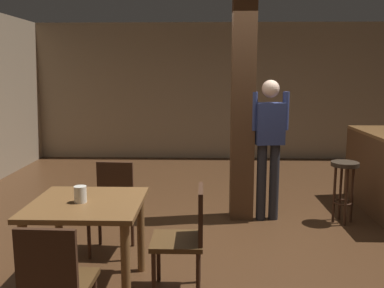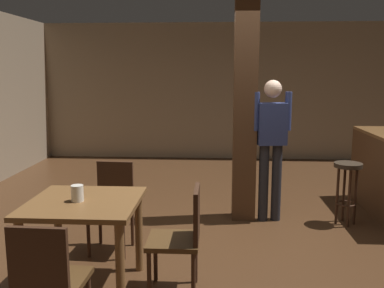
{
  "view_description": "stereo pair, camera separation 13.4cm",
  "coord_description": "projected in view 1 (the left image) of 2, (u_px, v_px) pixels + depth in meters",
  "views": [
    {
      "loc": [
        -0.48,
        -4.47,
        1.82
      ],
      "look_at": [
        -0.6,
        -0.11,
        1.08
      ],
      "focal_mm": 40.0,
      "sensor_mm": 36.0,
      "label": 1
    },
    {
      "loc": [
        -0.34,
        -4.46,
        1.82
      ],
      "look_at": [
        -0.6,
        -0.11,
        1.08
      ],
      "focal_mm": 40.0,
      "sensor_mm": 36.0,
      "label": 2
    }
  ],
  "objects": [
    {
      "name": "pillar",
      "position": [
        243.0,
        106.0,
        5.18
      ],
      "size": [
        0.28,
        0.28,
        2.8
      ],
      "primitive_type": "cube",
      "color": "#4C301C",
      "rests_on": "ground_plane"
    },
    {
      "name": "wall_back",
      "position": [
        228.0,
        92.0,
        8.89
      ],
      "size": [
        8.0,
        0.1,
        2.8
      ],
      "primitive_type": "cube",
      "color": "gray",
      "rests_on": "ground_plane"
    },
    {
      "name": "chair_north",
      "position": [
        113.0,
        202.0,
        4.34
      ],
      "size": [
        0.44,
        0.44,
        0.89
      ],
      "color": "#4C3319",
      "rests_on": "ground_plane"
    },
    {
      "name": "chair_south",
      "position": [
        55.0,
        281.0,
        2.7
      ],
      "size": [
        0.43,
        0.43,
        0.89
      ],
      "color": "#4C3319",
      "rests_on": "ground_plane"
    },
    {
      "name": "bar_stool_near",
      "position": [
        344.0,
        178.0,
        5.12
      ],
      "size": [
        0.33,
        0.33,
        0.75
      ],
      "color": "#2D2319",
      "rests_on": "ground_plane"
    },
    {
      "name": "bar_counter",
      "position": [
        383.0,
        174.0,
        5.46
      ],
      "size": [
        0.56,
        1.77,
        1.04
      ],
      "color": "brown",
      "rests_on": "ground_plane"
    },
    {
      "name": "chair_east",
      "position": [
        186.0,
        235.0,
        3.48
      ],
      "size": [
        0.42,
        0.42,
        0.89
      ],
      "color": "#4C3319",
      "rests_on": "ground_plane"
    },
    {
      "name": "napkin_cup",
      "position": [
        80.0,
        194.0,
        3.43
      ],
      "size": [
        0.1,
        0.1,
        0.13
      ],
      "primitive_type": "cylinder",
      "color": "silver",
      "rests_on": "dining_table"
    },
    {
      "name": "ground_plane",
      "position": [
        247.0,
        239.0,
        4.7
      ],
      "size": [
        10.8,
        10.8,
        0.0
      ],
      "primitive_type": "plane",
      "color": "#422816"
    },
    {
      "name": "standing_person",
      "position": [
        269.0,
        140.0,
        5.16
      ],
      "size": [
        0.47,
        0.25,
        1.72
      ],
      "color": "navy",
      "rests_on": "ground_plane"
    },
    {
      "name": "dining_table",
      "position": [
        88.0,
        218.0,
        3.49
      ],
      "size": [
        0.89,
        0.89,
        0.78
      ],
      "color": "brown",
      "rests_on": "ground_plane"
    }
  ]
}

